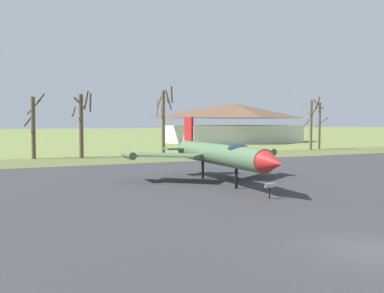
% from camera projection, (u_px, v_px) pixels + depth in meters
% --- Properties ---
extents(ground_plane, '(600.00, 600.00, 0.00)m').
position_uv_depth(ground_plane, '(369.00, 251.00, 16.20)').
color(ground_plane, olive).
extents(asphalt_apron, '(97.12, 44.54, 0.05)m').
position_uv_depth(asphalt_apron, '(200.00, 196.00, 28.18)').
color(asphalt_apron, '#333335').
rests_on(asphalt_apron, ground).
extents(grass_verge_strip, '(157.12, 12.00, 0.06)m').
position_uv_depth(grass_verge_strip, '(91.00, 161.00, 53.54)').
color(grass_verge_strip, '#596233').
rests_on(grass_verge_strip, ground).
extents(jet_fighter_front_right, '(12.76, 16.08, 5.04)m').
position_uv_depth(jet_fighter_front_right, '(219.00, 154.00, 33.51)').
color(jet_fighter_front_right, '#4C6B47').
rests_on(jet_fighter_front_right, ground).
extents(info_placard_front_right, '(0.61, 0.30, 1.01)m').
position_uv_depth(info_placard_front_right, '(269.00, 189.00, 26.92)').
color(info_placard_front_right, black).
rests_on(info_placard_front_right, ground).
extents(bare_tree_left_of_center, '(2.59, 1.89, 8.16)m').
position_uv_depth(bare_tree_left_of_center, '(33.00, 125.00, 55.92)').
color(bare_tree_left_of_center, brown).
rests_on(bare_tree_left_of_center, ground).
extents(bare_tree_center, '(2.80, 2.73, 8.55)m').
position_uv_depth(bare_tree_center, '(81.00, 122.00, 56.98)').
color(bare_tree_center, brown).
rests_on(bare_tree_center, ground).
extents(bare_tree_right_of_center, '(2.99, 2.96, 9.58)m').
position_uv_depth(bare_tree_right_of_center, '(164.00, 119.00, 62.89)').
color(bare_tree_right_of_center, brown).
rests_on(bare_tree_right_of_center, ground).
extents(bare_tree_far_right, '(2.77, 2.91, 8.70)m').
position_uv_depth(bare_tree_far_right, '(311.00, 122.00, 73.41)').
color(bare_tree_far_right, brown).
rests_on(bare_tree_far_right, ground).
extents(bare_tree_backdrop_extra, '(2.92, 2.90, 8.63)m').
position_uv_depth(bare_tree_backdrop_extra, '(319.00, 123.00, 76.47)').
color(bare_tree_backdrop_extra, brown).
rests_on(bare_tree_backdrop_extra, ground).
extents(visitor_building, '(29.28, 15.12, 8.64)m').
position_uv_depth(visitor_building, '(235.00, 123.00, 99.41)').
color(visitor_building, beige).
rests_on(visitor_building, ground).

